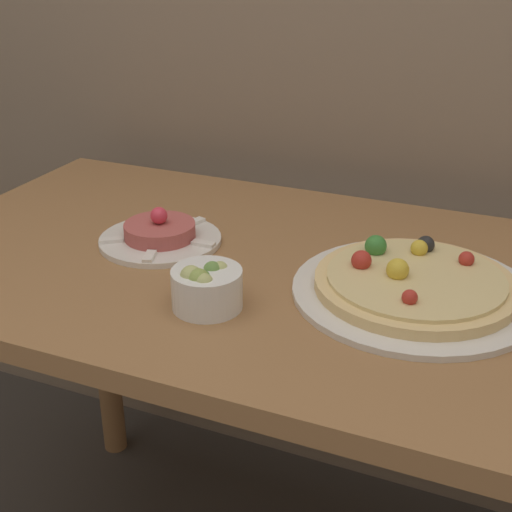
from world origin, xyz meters
TOP-DOWN VIEW (x-y plane):
  - dining_table at (0.00, 0.36)m, footprint 1.26×0.72m
  - pizza_plate at (0.23, 0.35)m, footprint 0.37×0.37m
  - tartare_plate at (-0.21, 0.36)m, footprint 0.21×0.21m
  - small_bowl at (-0.03, 0.19)m, footprint 0.10×0.10m

SIDE VIEW (x-z plane):
  - dining_table at x=0.00m, z-range 0.28..1.07m
  - tartare_plate at x=-0.21m, z-range 0.78..0.84m
  - pizza_plate at x=0.23m, z-range 0.78..0.84m
  - small_bowl at x=-0.03m, z-range 0.79..0.86m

